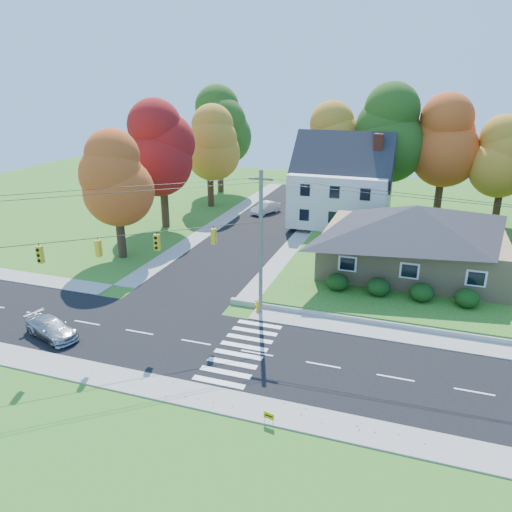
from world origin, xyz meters
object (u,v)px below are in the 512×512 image
at_px(silver_sedan, 51,328).
at_px(fire_hydrant, 258,306).
at_px(ranch_house, 414,237).
at_px(white_car, 266,208).

height_order(silver_sedan, fire_hydrant, silver_sedan).
relative_size(ranch_house, fire_hydrant, 19.04).
height_order(ranch_house, fire_hydrant, ranch_house).
xyz_separation_m(ranch_house, white_car, (-17.33, 14.81, -2.57)).
xyz_separation_m(silver_sedan, white_car, (3.55, 33.11, 0.08)).
bearing_deg(ranch_house, white_car, 139.49).
height_order(ranch_house, silver_sedan, ranch_house).
bearing_deg(white_car, silver_sedan, -73.60).
bearing_deg(fire_hydrant, silver_sedan, -145.26).
bearing_deg(ranch_house, fire_hydrant, -132.70).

